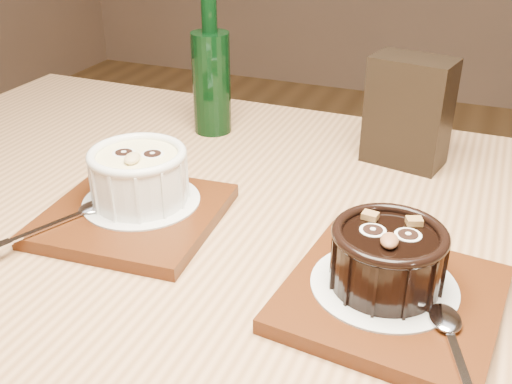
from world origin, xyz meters
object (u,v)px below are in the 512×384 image
ramekin_dark (388,255)px  green_bottle (211,79)px  tray_right (391,298)px  condiment_stand (409,112)px  table (263,314)px  tray_left (134,215)px  ramekin_white (139,173)px

ramekin_dark → green_bottle: green_bottle is taller
tray_right → condiment_stand: condiment_stand is taller
table → ramekin_dark: size_ratio=12.09×
ramekin_dark → tray_left: bearing=165.5°
ramekin_white → condiment_stand: bearing=29.3°
ramekin_dark → condiment_stand: (-0.03, 0.30, 0.02)m
table → green_bottle: green_bottle is taller
tray_right → green_bottle: size_ratio=0.88×
table → condiment_stand: (0.10, 0.26, 0.16)m
table → condiment_stand: 0.32m
tray_left → tray_right: same height
ramekin_white → tray_right: 0.30m
ramekin_white → ramekin_dark: 0.29m
table → green_bottle: 0.36m
tray_left → condiment_stand: condiment_stand is taller
tray_left → green_bottle: 0.28m
tray_left → ramekin_dark: 0.29m
ramekin_dark → condiment_stand: bearing=89.0°
tray_left → ramekin_white: bearing=91.7°
condiment_stand → green_bottle: bearing=179.2°
table → tray_right: 0.18m
tray_right → ramekin_dark: size_ratio=1.81×
tray_left → green_bottle: bearing=97.2°
ramekin_dark → green_bottle: 0.44m
tray_left → tray_right: 0.29m
tray_left → condiment_stand: 0.37m
tray_right → table: bearing=160.9°
condiment_stand → ramekin_white: bearing=-134.8°
tray_right → tray_left: bearing=172.1°
tray_left → ramekin_white: 0.05m
tray_left → table: bearing=3.3°
table → tray_left: bearing=-176.7°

